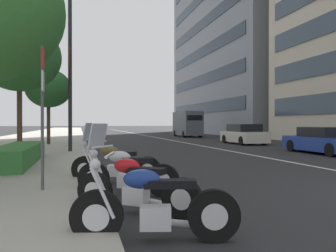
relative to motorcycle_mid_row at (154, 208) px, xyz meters
The scene contains 14 objects.
sidewalk_right_plaza 30.35m from the motorcycle_mid_row, ahead, with size 160.00×8.24×0.15m, color #A39E93.
lane_centre_stripe 35.68m from the motorcycle_mid_row, 11.15° to the right, with size 110.00×0.16×0.01m, color silver.
motorcycle_mid_row is the anchor object (origin of this frame).
motorcycle_nearest_camera 1.38m from the motorcycle_mid_row, ahead, with size 1.44×1.86×1.48m.
motorcycle_second_in_row 2.81m from the motorcycle_mid_row, ahead, with size 1.01×1.99×1.11m.
motorcycle_by_sign_pole 4.35m from the motorcycle_mid_row, ahead, with size 0.95×2.15×1.49m.
car_approaching_light 14.71m from the motorcycle_mid_row, 46.69° to the right, with size 4.68×2.04×1.30m.
car_lead_in_lane 21.04m from the motorcycle_mid_row, 29.99° to the right, with size 4.30×1.92×1.43m.
delivery_van_ahead 33.59m from the motorcycle_mid_row, 18.46° to the right, with size 5.34×2.07×2.77m.
parking_sign_by_curb 3.80m from the motorcycle_mid_row, 27.42° to the left, with size 0.32×0.06×2.87m.
street_lamp_with_banners 13.93m from the motorcycle_mid_row, ahead, with size 1.26×2.05×9.31m.
clipped_hedge_bed 8.70m from the motorcycle_mid_row, 19.27° to the left, with size 5.77×1.10×0.59m, color #337033.
street_tree_mid_sidewalk 13.21m from the motorcycle_mid_row, 15.90° to the left, with size 3.59×3.59×5.80m.
street_tree_far_plaza 19.48m from the motorcycle_mid_row, ahead, with size 2.88×2.88×4.80m.
Camera 1 is at (-4.14, 7.79, 1.48)m, focal length 36.61 mm.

